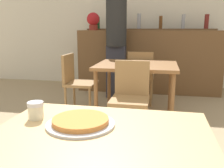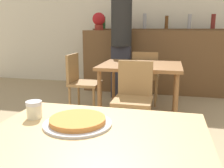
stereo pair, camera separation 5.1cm
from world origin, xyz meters
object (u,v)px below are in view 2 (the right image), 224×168
Objects in this scene: cheese_shaker at (34,110)px; chair_far_side_front at (134,94)px; person_standing at (121,38)px; potted_plant at (99,20)px; pizza_tray at (78,122)px; chair_far_side_left at (80,79)px; chair_far_side_back at (145,74)px.

chair_far_side_front is at bearing 78.27° from cheese_shaker.
cheese_shaker is 0.05× the size of person_standing.
potted_plant is (-0.54, 0.53, 0.31)m from person_standing.
cheese_shaker is at bearing 171.29° from pizza_tray.
person_standing is (0.39, 0.96, 0.53)m from chair_far_side_left.
person_standing is (-0.39, 3.09, 0.28)m from pizza_tray.
chair_far_side_left is at bearing 36.44° from chair_far_side_back.
pizza_tray is at bearing -75.49° from potted_plant.
chair_far_side_front reaches higher than cheese_shaker.
chair_far_side_back and chair_far_side_left have the same top height.
person_standing is at bearing -37.07° from chair_far_side_back.
chair_far_side_front is 1.72m from person_standing.
chair_far_side_front is 2.47m from potted_plant.
chair_far_side_front and chair_far_side_left have the same top height.
person_standing reaches higher than potted_plant.
person_standing is (-0.45, 0.34, 0.53)m from chair_far_side_back.
cheese_shaker is at bearing -101.73° from chair_far_side_front.
chair_far_side_back is 9.26× the size of cheese_shaker.
pizza_tray is (-0.05, -1.51, 0.25)m from chair_far_side_front.
person_standing is at bearing 92.68° from cheese_shaker.
chair_far_side_front is 2.53× the size of pizza_tray.
potted_plant is (-0.68, 3.58, 0.56)m from cheese_shaker.
potted_plant reaches higher than cheese_shaker.
potted_plant is at bearing 5.89° from chair_far_side_left.
pizza_tray is 3.78m from potted_plant.
cheese_shaker is 0.27× the size of potted_plant.
person_standing is at bearing 105.89° from chair_far_side_front.
potted_plant is at bearing 135.64° from person_standing.
chair_far_side_back is 1.56m from potted_plant.
person_standing is at bearing 97.28° from pizza_tray.
chair_far_side_front and chair_far_side_back have the same top height.
chair_far_side_front is at bearing 90.00° from chair_far_side_back.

